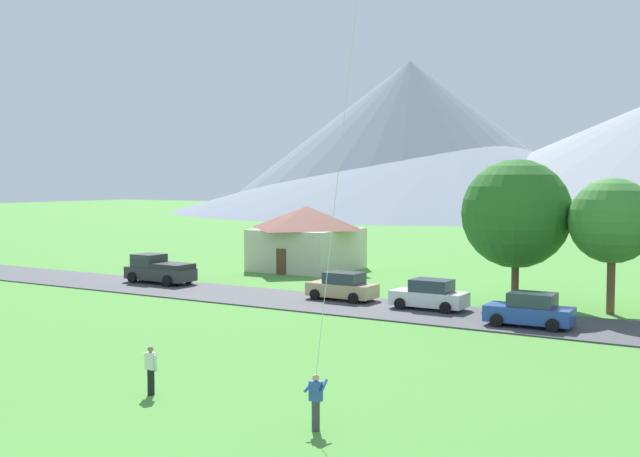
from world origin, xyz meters
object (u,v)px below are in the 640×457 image
(tree_near_left, at_px, (516,214))
(soccer_ball, at_px, (153,367))
(parked_car_tan_mid_east, at_px, (343,287))
(tree_left_of_center, at_px, (612,221))
(pickup_truck_charcoal_west_side, at_px, (159,269))
(parked_car_blue_east_end, at_px, (530,311))
(watcher_person, at_px, (151,369))
(house_left_center, at_px, (307,237))
(parked_car_white_mid_west, at_px, (430,295))

(tree_near_left, height_order, soccer_ball, tree_near_left)
(tree_near_left, relative_size, parked_car_tan_mid_east, 2.00)
(tree_left_of_center, xyz_separation_m, pickup_truck_charcoal_west_side, (-29.55, -3.67, -4.03))
(tree_near_left, distance_m, parked_car_tan_mid_east, 11.08)
(parked_car_blue_east_end, bearing_deg, watcher_person, -112.12)
(house_left_center, distance_m, soccer_ball, 33.94)
(house_left_center, bearing_deg, tree_near_left, -23.83)
(tree_left_of_center, distance_m, watcher_person, 27.14)
(parked_car_white_mid_west, bearing_deg, watcher_person, -93.54)
(house_left_center, relative_size, tree_left_of_center, 1.07)
(parked_car_tan_mid_east, relative_size, soccer_ball, 17.74)
(parked_car_blue_east_end, bearing_deg, pickup_truck_charcoal_west_side, 174.59)
(house_left_center, height_order, parked_car_blue_east_end, house_left_center)
(watcher_person, relative_size, soccer_ball, 6.98)
(house_left_center, relative_size, pickup_truck_charcoal_west_side, 1.51)
(pickup_truck_charcoal_west_side, bearing_deg, tree_left_of_center, 7.08)
(pickup_truck_charcoal_west_side, xyz_separation_m, watcher_person, (19.38, -21.14, -0.18))
(tree_near_left, distance_m, watcher_person, 25.96)
(pickup_truck_charcoal_west_side, bearing_deg, parked_car_white_mid_west, -1.03)
(tree_left_of_center, xyz_separation_m, parked_car_blue_east_end, (-2.61, -6.22, -4.22))
(parked_car_tan_mid_east, xyz_separation_m, watcher_person, (4.57, -21.20, 0.01))
(house_left_center, height_order, watcher_person, house_left_center)
(house_left_center, relative_size, parked_car_blue_east_end, 1.87)
(parked_car_tan_mid_east, height_order, watcher_person, parked_car_tan_mid_east)
(parked_car_tan_mid_east, relative_size, pickup_truck_charcoal_west_side, 0.81)
(tree_near_left, xyz_separation_m, parked_car_white_mid_west, (-3.50, -4.35, -4.48))
(parked_car_blue_east_end, relative_size, watcher_person, 2.54)
(tree_left_of_center, bearing_deg, soccer_ball, -119.48)
(parked_car_blue_east_end, distance_m, soccer_ball, 18.85)
(parked_car_white_mid_west, bearing_deg, pickup_truck_charcoal_west_side, 178.97)
(parked_car_tan_mid_east, distance_m, parked_car_blue_east_end, 12.40)
(tree_left_of_center, height_order, parked_car_blue_east_end, tree_left_of_center)
(house_left_center, bearing_deg, soccer_ball, -67.81)
(parked_car_white_mid_west, distance_m, watcher_person, 20.81)
(parked_car_white_mid_west, bearing_deg, house_left_center, 141.34)
(tree_near_left, distance_m, pickup_truck_charcoal_west_side, 24.86)
(parked_car_blue_east_end, relative_size, pickup_truck_charcoal_west_side, 0.81)
(tree_near_left, relative_size, soccer_ball, 35.53)
(tree_near_left, xyz_separation_m, parked_car_blue_east_end, (2.78, -6.53, -4.48))
(house_left_center, relative_size, tree_near_left, 0.93)
(parked_car_tan_mid_east, distance_m, soccer_ball, 18.74)
(tree_left_of_center, height_order, parked_car_white_mid_west, tree_left_of_center)
(house_left_center, bearing_deg, pickup_truck_charcoal_west_side, -108.23)
(pickup_truck_charcoal_west_side, bearing_deg, soccer_ball, -47.50)
(parked_car_blue_east_end, height_order, soccer_ball, parked_car_blue_east_end)
(house_left_center, height_order, tree_left_of_center, tree_left_of_center)
(parked_car_blue_east_end, bearing_deg, parked_car_tan_mid_east, 167.85)
(parked_car_tan_mid_east, distance_m, pickup_truck_charcoal_west_side, 14.82)
(parked_car_white_mid_west, relative_size, parked_car_tan_mid_east, 0.99)
(parked_car_white_mid_west, relative_size, parked_car_blue_east_end, 0.99)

